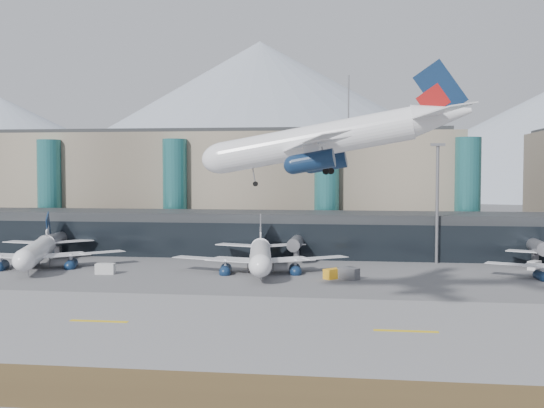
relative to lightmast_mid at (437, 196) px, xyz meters
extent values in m
plane|color=#515154|center=(-30.00, -48.00, -14.42)|extent=(900.00, 900.00, 0.00)
cube|color=slate|center=(-30.00, -63.00, -14.40)|extent=(400.00, 40.00, 0.04)
cube|color=#47351E|center=(-30.00, -88.00, -14.42)|extent=(400.00, 14.00, 0.03)
cube|color=gold|center=(-50.00, -63.00, -14.37)|extent=(8.00, 1.00, 0.02)
cube|color=gold|center=(-10.00, -63.00, -14.37)|extent=(8.00, 1.00, 0.02)
cube|color=black|center=(-30.00, 10.00, -9.42)|extent=(170.00, 18.00, 10.00)
cube|color=black|center=(-30.00, 1.10, -10.42)|extent=(170.00, 0.40, 8.00)
cylinder|color=slate|center=(-85.00, -1.00, -10.22)|extent=(2.80, 14.00, 2.80)
cube|color=slate|center=(-85.00, -1.00, -13.22)|extent=(1.20, 1.20, 2.40)
cylinder|color=slate|center=(-30.00, -1.00, -10.22)|extent=(2.80, 14.00, 2.80)
cube|color=slate|center=(-30.00, -1.00, -13.22)|extent=(1.20, 1.20, 2.40)
cylinder|color=slate|center=(20.00, -1.00, -10.22)|extent=(2.80, 14.00, 2.80)
cube|color=slate|center=(20.00, -1.00, -13.22)|extent=(1.20, 1.20, 2.40)
cube|color=gray|center=(-55.00, 42.00, 0.58)|extent=(130.00, 30.00, 30.00)
cube|color=black|center=(-55.00, 42.00, 16.08)|extent=(123.50, 28.00, 1.00)
cylinder|color=#276D6F|center=(-100.00, 26.00, -0.42)|extent=(6.40, 6.40, 28.00)
cylinder|color=#276D6F|center=(-65.00, 26.00, -0.42)|extent=(6.40, 6.40, 28.00)
cylinder|color=#276D6F|center=(-25.00, 26.00, -0.42)|extent=(6.40, 6.40, 28.00)
cylinder|color=#276D6F|center=(10.00, 26.00, -0.42)|extent=(6.40, 6.40, 28.00)
cylinder|color=slate|center=(-20.00, 42.00, 23.58)|extent=(0.40, 0.40, 16.00)
cone|color=gray|center=(-90.00, 332.00, 40.58)|extent=(400.00, 400.00, 110.00)
cylinder|color=slate|center=(0.00, 0.00, -1.92)|extent=(0.70, 0.70, 25.00)
cube|color=slate|center=(0.00, 0.00, 10.88)|extent=(3.00, 1.20, 0.60)
cylinder|color=white|center=(-19.87, -56.16, 11.32)|extent=(26.52, 6.32, 4.35)
ellipsoid|color=white|center=(-32.97, -55.17, 11.32)|extent=(6.40, 4.80, 4.35)
cone|color=white|center=(-3.04, -57.43, 11.54)|extent=(7.81, 4.90, 4.35)
cube|color=white|center=(-18.71, -65.66, 10.60)|extent=(12.59, 19.80, 0.22)
cylinder|color=#0E213F|center=(-20.04, -63.30, 8.38)|extent=(5.42, 2.78, 2.39)
cube|color=white|center=(-3.43, -62.67, 11.75)|extent=(7.35, 10.44, 0.17)
cube|color=white|center=(-17.30, -46.95, 10.60)|extent=(14.75, 19.48, 0.22)
cylinder|color=#0E213F|center=(-18.96, -49.08, 8.38)|extent=(5.42, 2.78, 2.39)
cube|color=white|center=(-2.64, -52.20, 11.75)|extent=(8.39, 10.25, 0.17)
cube|color=#0E213F|center=(-2.66, -57.46, 15.02)|extent=(6.50, 0.75, 7.66)
cube|color=maroon|center=(-3.79, -57.38, 13.71)|extent=(4.36, 0.63, 4.19)
cylinder|color=slate|center=(-29.04, -55.47, 8.49)|extent=(0.18, 0.18, 3.48)
cylinder|color=black|center=(-29.04, -55.47, 6.97)|extent=(0.79, 0.33, 0.77)
cylinder|color=black|center=(-18.95, -58.85, 6.97)|extent=(1.02, 0.46, 0.99)
cylinder|color=black|center=(-18.55, -53.64, 6.97)|extent=(1.02, 0.46, 0.99)
cylinder|color=white|center=(-81.81, -17.00, -9.78)|extent=(11.53, 25.21, 4.16)
ellipsoid|color=white|center=(-78.03, -28.98, -9.78)|extent=(5.72, 6.81, 4.16)
cone|color=white|center=(-86.67, -1.60, -9.57)|extent=(6.13, 8.10, 4.16)
cube|color=white|center=(-73.80, -12.59, -10.47)|extent=(17.35, 16.62, 0.21)
cylinder|color=#0E213F|center=(-75.42, -14.61, -12.59)|extent=(3.70, 5.48, 2.29)
cube|color=white|center=(-81.88, -0.09, -9.36)|extent=(9.10, 9.17, 0.17)
cylinder|color=#0E213F|center=(-88.42, -18.71, -12.59)|extent=(3.70, 5.48, 2.29)
cube|color=white|center=(-91.46, -3.11, -9.36)|extent=(9.83, 5.23, 0.17)
cube|color=#0E213F|center=(-86.78, -1.25, -6.24)|extent=(2.11, 6.00, 7.33)
cube|color=white|center=(-86.45, -2.28, -7.49)|extent=(1.53, 4.05, 4.01)
cylinder|color=slate|center=(-79.17, -25.39, -12.49)|extent=(0.17, 0.17, 3.33)
cylinder|color=black|center=(-79.17, -25.39, -13.94)|extent=(0.47, 0.78, 0.74)
cylinder|color=black|center=(-79.75, -15.22, -13.94)|extent=(0.64, 1.02, 0.95)
cylinder|color=black|center=(-84.52, -16.72, -13.94)|extent=(0.64, 1.02, 0.95)
cylinder|color=white|center=(-35.48, -17.00, -9.82)|extent=(7.86, 25.23, 4.13)
ellipsoid|color=white|center=(-33.60, -29.30, -9.82)|extent=(4.95, 6.34, 4.13)
cone|color=white|center=(-37.91, -1.18, -9.62)|extent=(5.16, 7.66, 4.13)
cube|color=white|center=(-26.97, -13.89, -10.50)|extent=(18.15, 14.90, 0.21)
cylinder|color=#0E213F|center=(-28.86, -15.62, -12.61)|extent=(3.00, 5.27, 2.27)
cube|color=white|center=(-32.99, -0.42, -9.41)|extent=(9.54, 8.38, 0.17)
cube|color=white|center=(-44.54, -16.59, -10.50)|extent=(18.77, 10.79, 0.21)
cylinder|color=#0E213F|center=(-42.22, -17.67, -12.61)|extent=(3.00, 5.27, 2.27)
cube|color=white|center=(-42.84, -1.94, -9.41)|extent=(9.90, 6.41, 0.17)
cube|color=slate|center=(-37.97, -0.83, -6.32)|extent=(1.18, 6.13, 7.26)
cube|color=white|center=(-37.81, -1.88, -7.55)|extent=(0.91, 4.12, 3.97)
cylinder|color=slate|center=(-34.16, -25.61, -12.50)|extent=(0.17, 0.17, 3.30)
cylinder|color=black|center=(-34.16, -25.61, -13.95)|extent=(0.37, 0.76, 0.73)
cylinder|color=black|center=(-33.20, -15.57, -13.95)|extent=(0.50, 0.99, 0.94)
cylinder|color=black|center=(-38.09, -16.32, -13.95)|extent=(0.50, 0.99, 0.94)
cube|color=white|center=(14.85, -15.86, -10.87)|extent=(16.99, 11.04, 0.19)
cylinder|color=#0E213F|center=(16.85, -17.03, -12.78)|extent=(2.31, 4.62, 2.05)
cube|color=white|center=(17.64, -2.79, -9.88)|extent=(8.95, 6.42, 0.15)
cube|color=#BDBDBD|center=(-64.58, -23.94, -13.41)|extent=(3.81, 2.44, 2.02)
cube|color=orange|center=(-36.79, -12.49, -13.76)|extent=(1.72, 2.46, 1.31)
cube|color=#515156|center=(-18.10, -23.93, -13.38)|extent=(4.24, 3.59, 2.09)
cube|color=#BDBDBD|center=(18.46, -7.02, -13.54)|extent=(3.18, 3.47, 1.77)
cube|color=#515156|center=(-83.68, -15.18, -13.45)|extent=(2.81, 3.88, 1.95)
cube|color=orange|center=(-21.00, -23.66, -13.49)|extent=(3.59, 3.64, 1.85)
camera|label=1|loc=(-15.07, -148.22, 5.86)|focal=45.00mm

